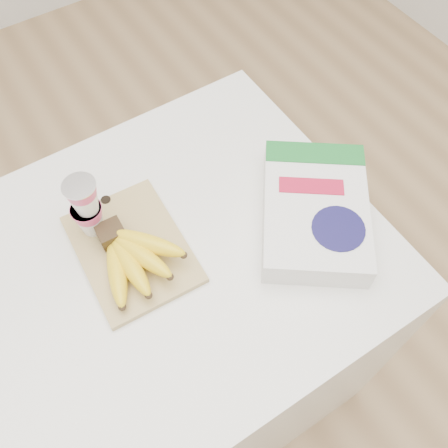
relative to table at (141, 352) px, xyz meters
name	(u,v)px	position (x,y,z in m)	size (l,w,h in m)	color
table	(141,352)	(0.00, 0.00, 0.00)	(1.05, 0.70, 0.79)	white
cutting_board	(132,249)	(0.07, 0.04, 0.40)	(0.19, 0.26, 0.01)	tan
bananas	(132,256)	(0.06, 0.01, 0.43)	(0.17, 0.18, 0.06)	#382816
yogurt_stack	(86,207)	(0.03, 0.12, 0.48)	(0.06, 0.06, 0.14)	white
cereal_box	(315,211)	(0.40, -0.09, 0.42)	(0.33, 0.35, 0.06)	white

